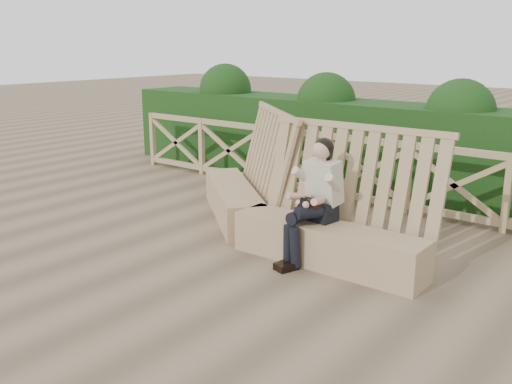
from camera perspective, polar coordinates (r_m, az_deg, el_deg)
The scene contains 5 objects.
ground at distance 6.57m, azimuth -4.16°, elevation -7.91°, with size 60.00×60.00×0.00m, color brown.
bench at distance 7.55m, azimuth 2.40°, elevation -1.56°, with size 4.34×2.14×1.62m.
woman at distance 6.66m, azimuth 6.00°, elevation -0.41°, with size 0.44×0.89×1.47m.
guardrail at distance 9.16m, azimuth 10.83°, elevation 2.04°, with size 10.10×0.09×1.10m.
hedge at distance 10.18m, azimuth 14.09°, elevation 4.25°, with size 12.00×1.20×1.50m, color black.
Camera 1 is at (4.15, -4.42, 2.53)m, focal length 40.00 mm.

